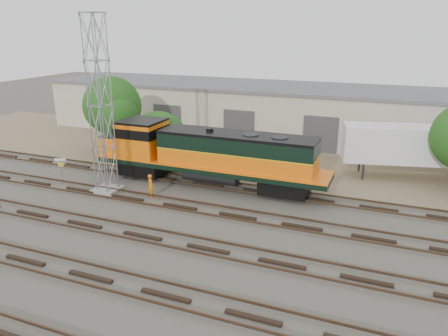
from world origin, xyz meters
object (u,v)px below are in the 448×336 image
at_px(locomotive, 206,154).
at_px(semi_trailer, 437,147).
at_px(signal_tower, 101,109).
at_px(worker, 151,186).

distance_m(locomotive, semi_trailer, 17.45).
xyz_separation_m(signal_tower, semi_trailer, (21.72, 11.48, -3.32)).
height_order(worker, semi_trailer, semi_trailer).
relative_size(worker, semi_trailer, 0.12).
xyz_separation_m(locomotive, worker, (-2.51, -3.65, -1.57)).
relative_size(locomotive, worker, 10.48).
xyz_separation_m(worker, semi_trailer, (18.13, 11.43, 1.72)).
bearing_deg(worker, signal_tower, 40.45).
relative_size(locomotive, semi_trailer, 1.30).
bearing_deg(signal_tower, worker, 0.78).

